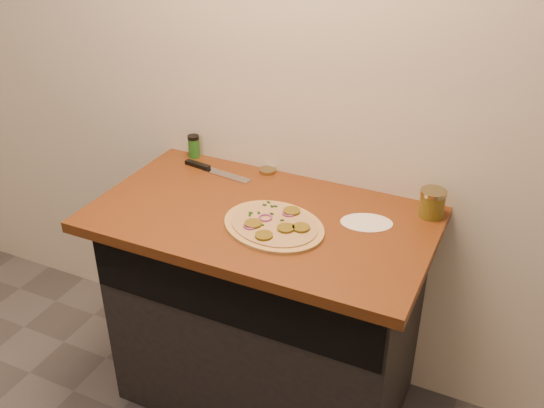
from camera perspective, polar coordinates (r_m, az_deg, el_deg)
The scene contains 8 objects.
cabinet at distance 2.43m, azimuth -0.54°, elevation -10.17°, with size 1.10×0.60×0.86m, color black.
countertop at distance 2.14m, azimuth -0.94°, elevation -1.36°, with size 1.20×0.70×0.04m, color #613012.
pizza at distance 2.05m, azimuth 0.19°, elevation -2.01°, with size 0.46×0.46×0.02m.
chefs_knife at distance 2.44m, azimuth -5.76°, elevation 3.24°, with size 0.31×0.07×0.02m.
mason_jar_lid at distance 2.41m, azimuth -0.43°, elevation 3.15°, with size 0.07×0.07×0.01m, color #8E8252.
salsa_jar at distance 2.17m, azimuth 14.84°, elevation 0.08°, with size 0.09×0.09×0.10m.
spice_shaker at distance 2.55m, azimuth -7.37°, elevation 5.41°, with size 0.05×0.05×0.10m.
flour_spill at distance 2.10m, azimuth 8.88°, elevation -1.73°, with size 0.18×0.18×0.00m, color silver.
Camera 1 is at (0.81, -0.23, 1.98)m, focal length 40.00 mm.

